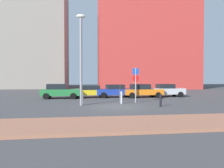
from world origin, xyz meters
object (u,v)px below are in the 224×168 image
object	(u,v)px
parked_car_blue	(115,91)
parking_meter	(120,92)
parked_car_silver	(166,90)
street_lamp	(81,52)
traffic_bollard_near	(121,98)
traffic_bollard_mid	(82,99)
parked_car_green	(60,91)
traffic_bollard_far	(161,100)
parked_car_orange	(142,91)
parking_sign_post	(136,81)
parked_car_yellow	(91,91)

from	to	relation	value
parked_car_blue	parking_meter	world-z (taller)	parking_meter
parked_car_silver	street_lamp	distance (m)	12.50
parking_meter	traffic_bollard_near	bearing A→B (deg)	-86.71
parked_car_blue	traffic_bollard_mid	world-z (taller)	parked_car_blue
parked_car_green	traffic_bollard_mid	world-z (taller)	parked_car_green
street_lamp	traffic_bollard_far	bearing A→B (deg)	-14.88
parked_car_orange	traffic_bollard_near	distance (m)	6.74
parked_car_silver	parking_sign_post	xyz separation A→B (m)	(-5.02, -5.53, 1.18)
parked_car_yellow	parked_car_silver	distance (m)	8.76
parking_meter	parked_car_blue	bearing A→B (deg)	85.29
parked_car_green	traffic_bollard_mid	distance (m)	6.53
traffic_bollard_near	street_lamp	bearing A→B (deg)	-168.06
traffic_bollard_far	parking_sign_post	bearing A→B (deg)	111.70
parking_sign_post	street_lamp	size ratio (longest dim) A/B	0.43
parking_sign_post	traffic_bollard_far	size ratio (longest dim) A/B	3.17
street_lamp	traffic_bollard_mid	size ratio (longest dim) A/B	6.90
parking_sign_post	traffic_bollard_near	xyz separation A→B (m)	(-1.41, -0.68, -1.43)
parked_car_yellow	parked_car_silver	bearing A→B (deg)	-0.69
parked_car_silver	parking_meter	distance (m)	8.56
parked_car_blue	parking_sign_post	world-z (taller)	parking_sign_post
parked_car_silver	traffic_bollard_near	distance (m)	8.94
parked_car_orange	parking_sign_post	size ratio (longest dim) A/B	1.41
traffic_bollard_near	traffic_bollard_mid	bearing A→B (deg)	-172.93
parked_car_blue	parked_car_yellow	bearing A→B (deg)	179.09
street_lamp	traffic_bollard_near	bearing A→B (deg)	11.94
parked_car_silver	traffic_bollard_mid	bearing A→B (deg)	-145.75
parked_car_orange	parking_meter	xyz separation A→B (m)	(-3.50, -5.18, 0.20)
parked_car_orange	traffic_bollard_far	bearing A→B (deg)	-96.12
parked_car_yellow	traffic_bollard_far	size ratio (longest dim) A/B	4.29
parked_car_yellow	traffic_bollard_mid	distance (m)	6.79
traffic_bollard_near	traffic_bollard_far	xyz separation A→B (m)	(2.60, -2.31, -0.03)
parked_car_blue	parking_sign_post	bearing A→B (deg)	-80.12
parked_car_blue	street_lamp	xyz separation A→B (m)	(-3.83, -6.99, 3.48)
parked_car_green	traffic_bollard_near	world-z (taller)	parked_car_green
parking_sign_post	parked_car_silver	bearing A→B (deg)	47.76
traffic_bollard_near	parked_car_orange	bearing A→B (deg)	59.07
parked_car_blue	street_lamp	bearing A→B (deg)	-118.71
parked_car_yellow	parking_sign_post	bearing A→B (deg)	-56.42
street_lamp	traffic_bollard_mid	xyz separation A→B (m)	(0.11, 0.31, -3.71)
traffic_bollard_far	parked_car_yellow	bearing A→B (deg)	119.76
street_lamp	parked_car_green	bearing A→B (deg)	109.74
parked_car_yellow	parked_car_silver	xyz separation A→B (m)	(8.76, -0.11, 0.05)
street_lamp	parked_car_yellow	bearing A→B (deg)	81.43
traffic_bollard_near	traffic_bollard_mid	distance (m)	3.31
traffic_bollard_far	parking_meter	bearing A→B (deg)	132.15
parked_car_yellow	parking_sign_post	xyz separation A→B (m)	(3.74, -5.63, 1.23)
parked_car_blue	parked_car_silver	world-z (taller)	parked_car_silver
parking_meter	traffic_bollard_far	world-z (taller)	parking_meter
parked_car_silver	parking_sign_post	distance (m)	7.56
parked_car_yellow	parked_car_blue	size ratio (longest dim) A/B	0.93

